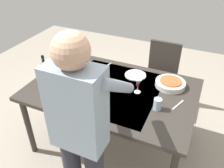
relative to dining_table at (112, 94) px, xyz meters
The scene contains 17 objects.
ground_plane 0.71m from the dining_table, ahead, with size 6.00×6.00×0.00m, color #9E9384.
dining_table is the anchor object (origin of this frame).
chair_near 0.99m from the dining_table, 107.65° to the right, with size 0.40×0.40×0.91m.
person_server 0.85m from the dining_table, 99.11° to the left, with size 0.42×0.61×1.69m.
wine_bottle 0.72m from the dining_table, 13.28° to the left, with size 0.07×0.07×0.30m.
wine_glass_left 0.28m from the dining_table, ahead, with size 0.07×0.07×0.15m.
wine_glass_right 0.31m from the dining_table, behind, with size 0.07×0.07×0.15m.
water_cup_near_left 0.63m from the dining_table, 32.96° to the left, with size 0.08×0.08×0.11m, color silver.
water_cup_near_right 0.53m from the dining_table, 165.20° to the left, with size 0.07×0.07×0.11m, color silver.
water_cup_far_left 0.33m from the dining_table, 41.36° to the left, with size 0.06×0.06×0.09m, color silver.
water_cup_far_right 0.48m from the dining_table, 36.11° to the left, with size 0.07×0.07×0.09m, color silver.
serving_bowl_pasta 0.60m from the dining_table, 152.22° to the right, with size 0.30×0.30×0.07m.
side_bowl_salad 0.25m from the dining_table, 83.09° to the left, with size 0.18×0.18×0.07m.
dinner_plate_near 0.74m from the dining_table, 28.48° to the right, with size 0.23×0.23×0.01m, color silver.
dinner_plate_far 0.36m from the dining_table, 112.74° to the right, with size 0.23×0.23×0.01m, color silver.
table_knife 0.45m from the dining_table, 56.64° to the right, with size 0.01×0.20×0.01m, color silver.
table_fork 0.66m from the dining_table, behind, with size 0.01×0.18×0.01m, color silver.
Camera 1 is at (-0.79, 1.76, 2.12)m, focal length 37.59 mm.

